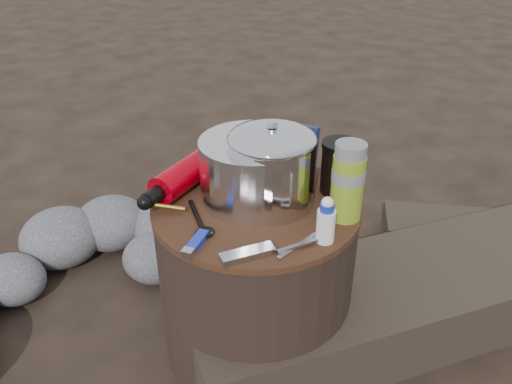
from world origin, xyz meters
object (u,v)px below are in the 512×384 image
Objects in this scene: fuel_bottle at (188,172)px; thermos at (348,182)px; travel_mug at (339,167)px; camping_pot at (272,166)px; stump at (256,278)px.

fuel_bottle is 0.40m from thermos.
thermos reaches higher than travel_mug.
camping_pot is 0.65× the size of fuel_bottle.
camping_pot is at bearing -165.37° from thermos.
camping_pot reaches higher than travel_mug.
stump is at bearing 1.66° from fuel_bottle.
camping_pot is 0.18m from travel_mug.
fuel_bottle is at bearing -167.34° from thermos.
fuel_bottle is (-0.19, -0.02, 0.26)m from stump.
camping_pot is at bearing -126.34° from travel_mug.
fuel_bottle is at bearing -173.76° from stump.
travel_mug is at bearing 124.77° from thermos.
stump is 3.81× the size of travel_mug.
stump is 2.73× the size of thermos.
camping_pot is at bearing 6.52° from fuel_bottle.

